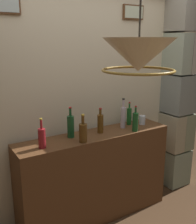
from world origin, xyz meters
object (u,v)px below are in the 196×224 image
liquor_bottle_mezcal (100,123)px  pendant_lamp (139,56)px  liquor_bottle_brandy (135,122)px  glass_tumbler_rocks (142,120)px  liquor_bottle_rye (42,138)px  liquor_bottle_bourbon (83,132)px  liquor_bottle_scotch (71,126)px  liquor_bottle_vermouth (129,116)px  liquor_bottle_vodka (123,117)px

liquor_bottle_mezcal → pendant_lamp: size_ratio=0.53×
liquor_bottle_brandy → pendant_lamp: 1.32m
liquor_bottle_brandy → glass_tumbler_rocks: bearing=33.2°
liquor_bottle_rye → liquor_bottle_mezcal: bearing=6.2°
liquor_bottle_bourbon → pendant_lamp: 1.14m
liquor_bottle_brandy → liquor_bottle_scotch: bearing=164.2°
liquor_bottle_vermouth → pendant_lamp: 1.52m
liquor_bottle_rye → liquor_bottle_brandy: bearing=-4.4°
liquor_bottle_bourbon → glass_tumbler_rocks: size_ratio=2.70×
liquor_bottle_vodka → pendant_lamp: size_ratio=0.66×
liquor_bottle_bourbon → liquor_bottle_brandy: size_ratio=0.99×
liquor_bottle_scotch → liquor_bottle_vodka: size_ratio=0.94×
liquor_bottle_mezcal → liquor_bottle_vodka: liquor_bottle_vodka is taller
liquor_bottle_rye → pendant_lamp: 1.23m
liquor_bottle_scotch → liquor_bottle_mezcal: bearing=-6.7°
liquor_bottle_vermouth → pendant_lamp: pendant_lamp is taller
liquor_bottle_vermouth → liquor_bottle_bourbon: 0.75m
liquor_bottle_scotch → liquor_bottle_vodka: 0.63m
liquor_bottle_brandy → liquor_bottle_vodka: liquor_bottle_vodka is taller
liquor_bottle_mezcal → liquor_bottle_scotch: liquor_bottle_scotch is taller
liquor_bottle_bourbon → liquor_bottle_mezcal: bearing=26.6°
liquor_bottle_scotch → liquor_bottle_rye: bearing=-162.0°
liquor_bottle_scotch → liquor_bottle_bourbon: bearing=-77.0°
liquor_bottle_vodka → liquor_bottle_vermouth: bearing=24.2°
liquor_bottle_brandy → liquor_bottle_vodka: size_ratio=0.84×
liquor_bottle_vodka → glass_tumbler_rocks: liquor_bottle_vodka is taller
liquor_bottle_rye → liquor_bottle_mezcal: liquor_bottle_rye is taller
liquor_bottle_mezcal → pendant_lamp: 1.29m
liquor_bottle_mezcal → liquor_bottle_scotch: 0.33m
liquor_bottle_mezcal → glass_tumbler_rocks: bearing=-0.3°
liquor_bottle_rye → liquor_bottle_vodka: bearing=4.9°
liquor_bottle_brandy → liquor_bottle_vodka: (-0.04, 0.16, 0.02)m
liquor_bottle_scotch → pendant_lamp: bearing=-91.9°
liquor_bottle_vermouth → liquor_bottle_vodka: 0.15m
liquor_bottle_vermouth → liquor_bottle_vodka: size_ratio=0.80×
liquor_bottle_rye → liquor_bottle_bourbon: 0.39m
liquor_bottle_bourbon → liquor_bottle_vodka: (0.58, 0.15, 0.03)m
liquor_bottle_mezcal → liquor_bottle_bourbon: size_ratio=0.97×
liquor_bottle_vermouth → glass_tumbler_rocks: 0.16m
liquor_bottle_bourbon → liquor_bottle_scotch: liquor_bottle_scotch is taller
liquor_bottle_rye → glass_tumbler_rocks: (1.23, 0.07, -0.05)m
pendant_lamp → liquor_bottle_rye: bearing=108.3°
liquor_bottle_vermouth → liquor_bottle_scotch: 0.76m
liquor_bottle_vodka → liquor_bottle_scotch: bearing=177.4°
liquor_bottle_vermouth → liquor_bottle_rye: bearing=-172.6°
liquor_bottle_bourbon → pendant_lamp: size_ratio=0.55×
liquor_bottle_scotch → liquor_bottle_brandy: liquor_bottle_scotch is taller
liquor_bottle_scotch → glass_tumbler_rocks: (0.89, -0.04, -0.07)m
liquor_bottle_vodka → pendant_lamp: pendant_lamp is taller
liquor_bottle_vodka → glass_tumbler_rocks: (0.27, -0.01, -0.08)m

